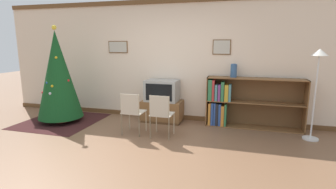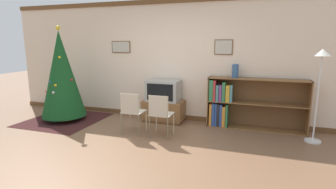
% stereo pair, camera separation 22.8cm
% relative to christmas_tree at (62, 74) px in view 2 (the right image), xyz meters
% --- Properties ---
extents(ground_plane, '(24.00, 24.00, 0.00)m').
position_rel_christmas_tree_xyz_m(ground_plane, '(2.26, -1.19, -1.06)').
color(ground_plane, brown).
extents(wall_back, '(8.46, 0.11, 2.70)m').
position_rel_christmas_tree_xyz_m(wall_back, '(2.26, 0.97, 0.29)').
color(wall_back, beige).
rests_on(wall_back, ground_plane).
extents(area_rug, '(1.61, 1.69, 0.01)m').
position_rel_christmas_tree_xyz_m(area_rug, '(0.00, 0.00, -1.05)').
color(area_rug, '#381919').
rests_on(area_rug, ground_plane).
extents(christmas_tree, '(0.97, 0.97, 2.11)m').
position_rel_christmas_tree_xyz_m(christmas_tree, '(0.00, 0.00, 0.00)').
color(christmas_tree, maroon).
rests_on(christmas_tree, area_rug).
extents(tv_console, '(0.90, 0.51, 0.48)m').
position_rel_christmas_tree_xyz_m(tv_console, '(2.20, 0.65, -0.82)').
color(tv_console, brown).
rests_on(tv_console, ground_plane).
extents(television, '(0.72, 0.50, 0.47)m').
position_rel_christmas_tree_xyz_m(television, '(2.20, 0.64, -0.35)').
color(television, '#9E9E99').
rests_on(television, tv_console).
extents(folding_chair_left, '(0.40, 0.40, 0.82)m').
position_rel_christmas_tree_xyz_m(folding_chair_left, '(1.91, -0.37, -0.59)').
color(folding_chair_left, '#BCB29E').
rests_on(folding_chair_left, ground_plane).
extents(folding_chair_right, '(0.40, 0.40, 0.82)m').
position_rel_christmas_tree_xyz_m(folding_chair_right, '(2.49, -0.37, -0.59)').
color(folding_chair_right, '#BCB29E').
rests_on(folding_chair_right, ground_plane).
extents(bookshelf, '(1.95, 0.36, 1.05)m').
position_rel_christmas_tree_xyz_m(bookshelf, '(3.78, 0.74, -0.55)').
color(bookshelf, brown).
rests_on(bookshelf, ground_plane).
extents(vase, '(0.13, 0.13, 0.28)m').
position_rel_christmas_tree_xyz_m(vase, '(3.72, 0.76, 0.13)').
color(vase, '#335684').
rests_on(vase, bookshelf).
extents(standing_lamp, '(0.28, 0.28, 1.65)m').
position_rel_christmas_tree_xyz_m(standing_lamp, '(5.17, 0.31, 0.21)').
color(standing_lamp, silver).
rests_on(standing_lamp, ground_plane).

